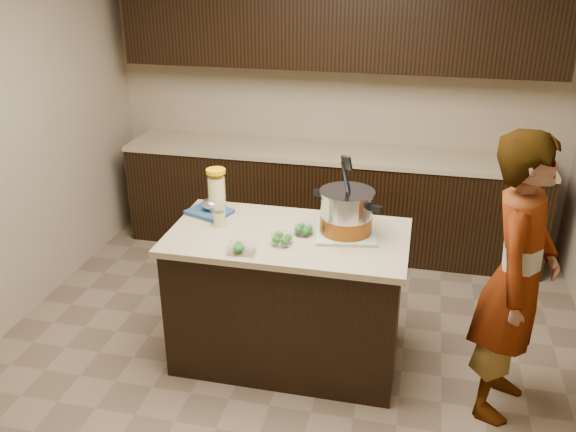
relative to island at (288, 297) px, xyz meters
name	(u,v)px	position (x,y,z in m)	size (l,w,h in m)	color
ground_plane	(288,355)	(0.00, 0.00, -0.45)	(4.00, 4.00, 0.00)	brown
room_shell	(288,102)	(0.00, 0.00, 1.26)	(4.04, 4.04, 2.72)	tan
back_cabinets	(332,144)	(0.00, 1.74, 0.49)	(3.60, 0.63, 2.33)	black
island	(288,297)	(0.00, 0.00, 0.00)	(1.46, 0.81, 0.90)	black
dish_towel	(346,232)	(0.34, 0.08, 0.46)	(0.36, 0.36, 0.02)	#608258
stock_pot	(346,214)	(0.34, 0.08, 0.58)	(0.44, 0.44, 0.47)	#B7B7BC
lemonade_pitcher	(217,194)	(-0.52, 0.20, 0.59)	(0.13, 0.13, 0.30)	#E5DC8C
mason_jar	(219,216)	(-0.45, 0.03, 0.51)	(0.10, 0.10, 0.14)	#E5DC8C
broccoli_tub_left	(304,230)	(0.09, 0.02, 0.47)	(0.14, 0.14, 0.06)	silver
broccoli_tub_right	(282,240)	(0.00, -0.15, 0.48)	(0.17, 0.17, 0.06)	silver
broccoli_tub_rect	(242,249)	(-0.20, -0.30, 0.47)	(0.17, 0.13, 0.06)	silver
blue_tray	(210,209)	(-0.56, 0.19, 0.48)	(0.32, 0.29, 0.10)	navy
person	(517,280)	(1.32, -0.17, 0.39)	(0.61, 0.40, 1.68)	gray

